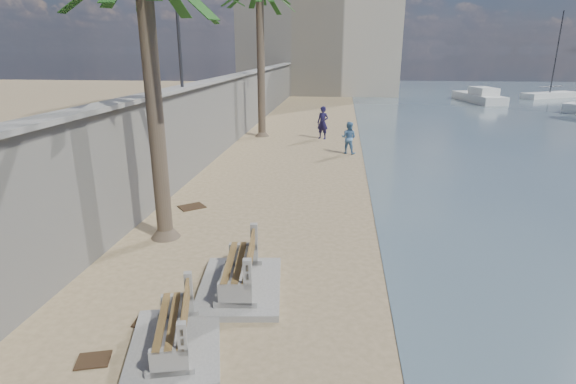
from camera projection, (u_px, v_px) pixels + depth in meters
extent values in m
cube|color=gray|center=(232.00, 110.00, 25.02)|extent=(0.45, 70.00, 3.50)
cube|color=gray|center=(231.00, 77.00, 24.48)|extent=(0.80, 70.00, 0.12)
cube|color=#B7AA93|center=(320.00, 32.00, 53.37)|extent=(18.00, 12.00, 14.00)
cube|color=gray|center=(175.00, 345.00, 7.74)|extent=(2.05, 2.54, 0.12)
cube|color=gray|center=(240.00, 286.00, 9.67)|extent=(2.00, 2.69, 0.14)
cylinder|color=brown|center=(155.00, 109.00, 11.34)|extent=(0.42, 0.42, 7.00)
cylinder|color=brown|center=(261.00, 63.00, 25.68)|extent=(0.44, 0.44, 8.46)
cylinder|color=#2D2D33|center=(177.00, 16.00, 16.12)|extent=(0.12, 0.12, 5.00)
imported|color=#1A163C|center=(323.00, 120.00, 25.84)|extent=(0.92, 0.81, 2.15)
imported|color=#537EAC|center=(349.00, 136.00, 22.16)|extent=(1.01, 0.89, 1.76)
cube|color=silver|center=(549.00, 96.00, 48.47)|extent=(6.83, 5.06, 0.70)
cylinder|color=#2D2D33|center=(557.00, 53.00, 47.13)|extent=(0.12, 0.12, 8.33)
cube|color=#382616|center=(93.00, 360.00, 7.44)|extent=(0.63, 0.56, 0.03)
cube|color=#382616|center=(192.00, 207.00, 14.75)|extent=(1.00, 0.98, 0.03)
cube|color=#382616|center=(146.00, 322.00, 8.49)|extent=(0.47, 0.38, 0.03)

